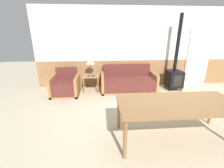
# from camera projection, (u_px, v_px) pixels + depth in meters

# --- Properties ---
(ground_plane) EXTENTS (16.00, 16.00, 0.00)m
(ground_plane) POSITION_uv_depth(u_px,v_px,m) (167.00, 124.00, 3.21)
(ground_plane) COLOR beige
(wall_back) EXTENTS (7.20, 0.06, 2.70)m
(wall_back) POSITION_uv_depth(u_px,v_px,m) (140.00, 48.00, 5.25)
(wall_back) COLOR #996B42
(wall_back) RESTS_ON ground_plane
(couch) EXTENTS (1.81, 0.87, 0.83)m
(couch) POSITION_uv_depth(u_px,v_px,m) (128.00, 83.00, 5.07)
(couch) COLOR #9E7042
(couch) RESTS_ON ground_plane
(armchair) EXTENTS (0.83, 0.79, 0.81)m
(armchair) POSITION_uv_depth(u_px,v_px,m) (65.00, 86.00, 4.72)
(armchair) COLOR #9E7042
(armchair) RESTS_ON ground_plane
(side_table) EXTENTS (0.52, 0.52, 0.54)m
(side_table) POSITION_uv_depth(u_px,v_px,m) (91.00, 78.00, 4.96)
(side_table) COLOR #9E7042
(side_table) RESTS_ON ground_plane
(table_lamp) EXTENTS (0.28, 0.28, 0.51)m
(table_lamp) POSITION_uv_depth(u_px,v_px,m) (90.00, 62.00, 4.88)
(table_lamp) COLOR #4C3823
(table_lamp) RESTS_ON side_table
(book_stack) EXTENTS (0.23, 0.15, 0.04)m
(book_stack) POSITION_uv_depth(u_px,v_px,m) (91.00, 75.00, 4.85)
(book_stack) COLOR black
(book_stack) RESTS_ON side_table
(dining_table) EXTENTS (2.09, 0.92, 0.73)m
(dining_table) POSITION_uv_depth(u_px,v_px,m) (178.00, 106.00, 2.59)
(dining_table) COLOR olive
(dining_table) RESTS_ON ground_plane
(wood_stove) EXTENTS (0.47, 0.54, 2.44)m
(wood_stove) POSITION_uv_depth(u_px,v_px,m) (174.00, 74.00, 5.09)
(wood_stove) COLOR black
(wood_stove) RESTS_ON ground_plane
(entry_door) EXTENTS (0.83, 0.09, 1.99)m
(entry_door) POSITION_uv_depth(u_px,v_px,m) (198.00, 58.00, 5.47)
(entry_door) COLOR white
(entry_door) RESTS_ON ground_plane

